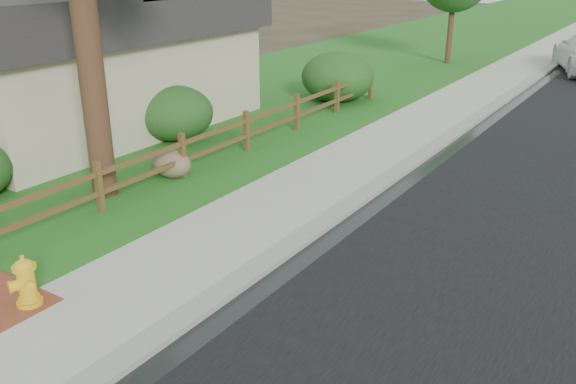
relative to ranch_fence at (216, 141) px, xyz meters
The scene contains 10 objects.
ground 7.37m from the ranch_fence, 60.64° to the right, with size 120.00×120.00×0.00m, color #332A1B.
sidewalk 28.73m from the ranch_fence, 84.61° to the left, with size 2.20×90.00×0.10m, color #9B9987.
grass_strip 28.62m from the ranch_fence, 88.40° to the left, with size 1.60×90.00×0.06m, color #2A5E1A.
lawn_near 28.94m from the ranch_fence, 98.75° to the left, with size 9.00×90.00×0.04m, color #2A5E1A.
ranch_fence is the anchor object (origin of this frame).
house 7.57m from the ranch_fence, behind, with size 10.60×9.60×4.05m.
fire_hydrant 6.83m from the ranch_fence, 73.87° to the right, with size 0.52×0.43×0.80m.
boulder 1.33m from the ranch_fence, 103.41° to the right, with size 0.99×0.74×0.66m, color brown.
shrub_b 2.58m from the ranch_fence, 156.05° to the left, with size 2.14×2.14×1.50m, color #194217.
shrub_d 7.66m from the ranch_fence, 96.66° to the left, with size 2.50×2.50×1.70m, color #194217.
Camera 1 is at (5.65, -4.47, 4.90)m, focal length 38.00 mm.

